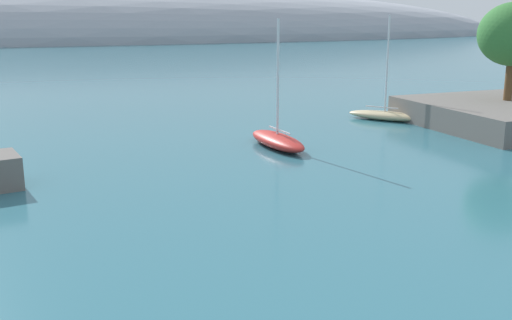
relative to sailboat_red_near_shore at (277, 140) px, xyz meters
The scene contains 4 objects.
shore_outcrop 22.40m from the sailboat_red_near_shore, ahead, with size 14.07×15.34×2.12m, color #66605B.
distant_ridge 192.10m from the sailboat_red_near_shore, 87.00° to the left, with size 361.54×85.01×38.35m, color #999EA8.
sailboat_red_near_shore is the anchor object (origin of this frame).
sailboat_sand_mid_mooring 15.95m from the sailboat_red_near_shore, 26.92° to the left, with size 5.90×6.95×9.75m.
Camera 1 is at (-9.04, -8.25, 10.01)m, focal length 42.35 mm.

